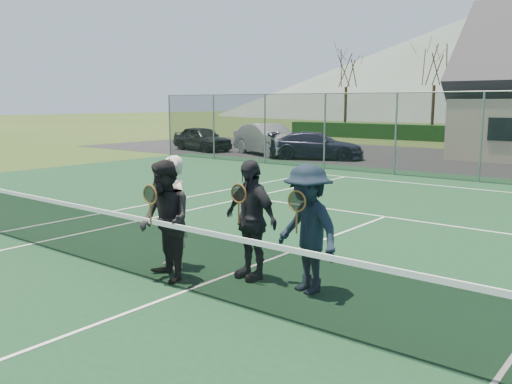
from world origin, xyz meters
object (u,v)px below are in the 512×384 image
(player_a, at_px, (173,212))
(tennis_net, at_px, (185,256))
(player_d, at_px, (307,229))
(car_c, at_px, (316,146))
(player_c, at_px, (250,219))
(car_a, at_px, (202,139))
(player_b, at_px, (165,221))
(car_b, at_px, (268,140))

(player_a, bearing_deg, tennis_net, -35.11)
(player_d, bearing_deg, car_c, 121.81)
(player_c, bearing_deg, car_a, 136.00)
(player_a, bearing_deg, car_c, 114.70)
(player_a, bearing_deg, player_b, -52.28)
(car_b, distance_m, player_a, 19.13)
(car_c, relative_size, player_a, 2.45)
(car_a, distance_m, player_b, 22.30)
(car_a, xyz_separation_m, car_c, (7.43, 0.04, -0.03))
(car_a, distance_m, car_b, 4.42)
(car_a, bearing_deg, player_a, -126.54)
(player_a, xyz_separation_m, player_d, (2.33, 0.35, -0.00))
(tennis_net, relative_size, player_a, 6.49)
(car_a, height_order, car_b, car_b)
(tennis_net, height_order, player_c, player_c)
(car_a, height_order, player_c, player_c)
(player_a, bearing_deg, car_b, 122.67)
(car_b, bearing_deg, car_a, 117.04)
(player_b, xyz_separation_m, player_d, (1.92, 0.88, -0.00))
(car_b, distance_m, tennis_net, 20.27)
(tennis_net, distance_m, player_d, 1.74)
(tennis_net, height_order, player_d, player_d)
(car_a, height_order, player_d, player_d)
(car_b, height_order, player_d, player_d)
(player_a, distance_m, player_b, 0.67)
(car_a, xyz_separation_m, player_c, (16.06, -15.51, 0.25))
(car_c, height_order, player_b, player_b)
(car_c, height_order, tennis_net, car_c)
(player_a, distance_m, player_c, 1.37)
(car_c, xyz_separation_m, player_b, (7.72, -16.42, 0.28))
(car_c, distance_m, player_a, 17.49)
(car_c, height_order, player_d, player_d)
(player_b, relative_size, player_c, 1.00)
(player_d, bearing_deg, car_b, 128.78)
(player_b, distance_m, player_c, 1.26)
(player_d, bearing_deg, player_c, -179.36)
(car_c, bearing_deg, player_a, -179.43)
(tennis_net, distance_m, player_a, 1.28)
(car_b, xyz_separation_m, player_c, (11.65, -15.77, 0.13))
(tennis_net, relative_size, player_d, 6.49)
(car_c, xyz_separation_m, player_d, (9.64, -15.54, 0.28))
(player_c, bearing_deg, tennis_net, -107.16)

